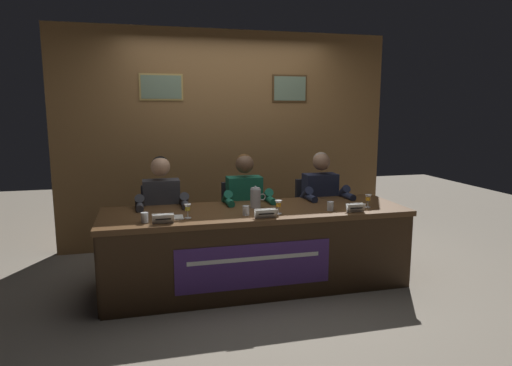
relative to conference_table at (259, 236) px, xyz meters
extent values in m
plane|color=gray|center=(0.00, 0.11, -0.51)|extent=(12.00, 12.00, 0.00)
cube|color=brown|center=(0.00, 1.55, 0.79)|extent=(4.05, 0.12, 2.60)
cube|color=tan|center=(-0.78, 1.49, 1.41)|extent=(0.50, 0.02, 0.30)
cube|color=slate|center=(-0.78, 1.48, 1.41)|extent=(0.46, 0.01, 0.26)
cube|color=#4C3319|center=(0.78, 1.49, 1.41)|extent=(0.45, 0.02, 0.33)
cube|color=slate|center=(0.78, 1.48, 1.41)|extent=(0.41, 0.01, 0.29)
cube|color=brown|center=(0.00, 0.11, 0.21)|extent=(2.85, 0.87, 0.05)
cube|color=#342112|center=(0.00, -0.31, -0.16)|extent=(2.79, 0.04, 0.69)
cube|color=#342112|center=(-1.37, 0.11, -0.16)|extent=(0.08, 0.79, 0.69)
cube|color=#342112|center=(1.38, 0.11, -0.16)|extent=(0.08, 0.79, 0.69)
cube|color=#4C2D7A|center=(-0.12, -0.33, -0.16)|extent=(1.36, 0.01, 0.39)
cube|color=white|center=(-0.12, -0.33, -0.09)|extent=(1.15, 0.00, 0.04)
cylinder|color=black|center=(-0.85, 0.64, -0.50)|extent=(0.44, 0.44, 0.02)
cylinder|color=black|center=(-0.85, 0.64, -0.29)|extent=(0.05, 0.05, 0.39)
cube|color=#232328|center=(-0.85, 0.64, -0.08)|extent=(0.44, 0.44, 0.03)
cube|color=#232328|center=(-0.85, 0.84, 0.16)|extent=(0.40, 0.05, 0.44)
cylinder|color=black|center=(-0.95, 0.29, -0.28)|extent=(0.10, 0.10, 0.45)
cylinder|color=black|center=(-0.75, 0.29, -0.28)|extent=(0.10, 0.10, 0.45)
cylinder|color=black|center=(-0.95, 0.44, -0.01)|extent=(0.13, 0.34, 0.13)
cylinder|color=black|center=(-0.75, 0.44, -0.01)|extent=(0.13, 0.34, 0.13)
cube|color=#38383D|center=(-0.85, 0.61, 0.23)|extent=(0.36, 0.20, 0.48)
sphere|color=tan|center=(-0.85, 0.59, 0.60)|extent=(0.19, 0.19, 0.19)
sphere|color=black|center=(-0.85, 0.61, 0.62)|extent=(0.17, 0.17, 0.17)
cylinder|color=#38383D|center=(-1.06, 0.51, 0.25)|extent=(0.09, 0.30, 0.25)
cylinder|color=#38383D|center=(-0.64, 0.51, 0.25)|extent=(0.09, 0.30, 0.25)
cylinder|color=#38383D|center=(-1.06, 0.35, 0.27)|extent=(0.07, 0.24, 0.07)
cylinder|color=#38383D|center=(-0.64, 0.35, 0.27)|extent=(0.07, 0.24, 0.07)
cube|color=white|center=(-0.87, -0.23, 0.28)|extent=(0.18, 0.03, 0.08)
cube|color=white|center=(-0.87, -0.20, 0.28)|extent=(0.18, 0.03, 0.08)
cube|color=black|center=(-0.87, -0.23, 0.28)|extent=(0.12, 0.01, 0.01)
cylinder|color=white|center=(-0.65, -0.08, 0.24)|extent=(0.06, 0.06, 0.00)
cylinder|color=white|center=(-0.65, -0.08, 0.27)|extent=(0.01, 0.01, 0.05)
cone|color=white|center=(-0.65, -0.08, 0.33)|extent=(0.06, 0.06, 0.06)
cylinder|color=yellow|center=(-0.65, -0.08, 0.32)|extent=(0.04, 0.04, 0.04)
cylinder|color=silver|center=(-1.02, -0.14, 0.28)|extent=(0.06, 0.06, 0.08)
cylinder|color=silver|center=(-1.02, -0.14, 0.26)|extent=(0.05, 0.05, 0.05)
cylinder|color=black|center=(0.00, 0.64, -0.50)|extent=(0.44, 0.44, 0.02)
cylinder|color=black|center=(0.00, 0.64, -0.29)|extent=(0.05, 0.05, 0.39)
cube|color=#232328|center=(0.00, 0.64, -0.08)|extent=(0.44, 0.44, 0.03)
cube|color=#232328|center=(0.00, 0.84, 0.16)|extent=(0.40, 0.05, 0.44)
cylinder|color=black|center=(-0.10, 0.29, -0.28)|extent=(0.10, 0.10, 0.45)
cylinder|color=black|center=(0.10, 0.29, -0.28)|extent=(0.10, 0.10, 0.45)
cylinder|color=black|center=(-0.10, 0.44, -0.01)|extent=(0.13, 0.34, 0.13)
cylinder|color=black|center=(0.10, 0.44, -0.01)|extent=(0.13, 0.34, 0.13)
cube|color=#196047|center=(0.00, 0.61, 0.23)|extent=(0.36, 0.20, 0.48)
sphere|color=brown|center=(0.00, 0.59, 0.60)|extent=(0.19, 0.19, 0.19)
sphere|color=#593819|center=(0.00, 0.61, 0.62)|extent=(0.17, 0.17, 0.17)
cylinder|color=#196047|center=(-0.21, 0.51, 0.25)|extent=(0.09, 0.30, 0.25)
cylinder|color=#196047|center=(0.21, 0.51, 0.25)|extent=(0.09, 0.30, 0.25)
cylinder|color=#196047|center=(-0.21, 0.35, 0.27)|extent=(0.07, 0.24, 0.07)
cylinder|color=#196047|center=(0.21, 0.35, 0.27)|extent=(0.07, 0.24, 0.07)
cube|color=white|center=(0.00, -0.26, 0.28)|extent=(0.20, 0.03, 0.08)
cube|color=white|center=(0.00, -0.22, 0.28)|extent=(0.20, 0.03, 0.08)
cube|color=black|center=(0.00, -0.26, 0.28)|extent=(0.14, 0.01, 0.01)
cylinder|color=white|center=(0.15, -0.12, 0.24)|extent=(0.06, 0.06, 0.00)
cylinder|color=white|center=(0.15, -0.12, 0.27)|extent=(0.01, 0.01, 0.05)
cone|color=white|center=(0.15, -0.12, 0.33)|extent=(0.06, 0.06, 0.06)
cylinder|color=orange|center=(0.15, -0.12, 0.32)|extent=(0.04, 0.04, 0.04)
cylinder|color=silver|center=(-0.14, -0.10, 0.28)|extent=(0.06, 0.06, 0.08)
cylinder|color=silver|center=(-0.14, -0.10, 0.26)|extent=(0.05, 0.05, 0.05)
cylinder|color=black|center=(0.85, 0.64, -0.50)|extent=(0.44, 0.44, 0.02)
cylinder|color=black|center=(0.85, 0.64, -0.29)|extent=(0.05, 0.05, 0.39)
cube|color=#232328|center=(0.85, 0.64, -0.08)|extent=(0.44, 0.44, 0.03)
cube|color=#232328|center=(0.85, 0.84, 0.16)|extent=(0.40, 0.05, 0.44)
cylinder|color=black|center=(0.75, 0.29, -0.28)|extent=(0.10, 0.10, 0.45)
cylinder|color=black|center=(0.95, 0.29, -0.28)|extent=(0.10, 0.10, 0.45)
cylinder|color=black|center=(0.75, 0.44, -0.01)|extent=(0.13, 0.34, 0.13)
cylinder|color=black|center=(0.95, 0.44, -0.01)|extent=(0.13, 0.34, 0.13)
cube|color=#1E2338|center=(0.85, 0.61, 0.23)|extent=(0.36, 0.20, 0.48)
sphere|color=#8E664C|center=(0.85, 0.59, 0.60)|extent=(0.19, 0.19, 0.19)
sphere|color=gray|center=(0.85, 0.61, 0.62)|extent=(0.17, 0.17, 0.17)
cylinder|color=#1E2338|center=(0.64, 0.51, 0.25)|extent=(0.09, 0.30, 0.25)
cylinder|color=#1E2338|center=(1.06, 0.51, 0.25)|extent=(0.09, 0.30, 0.25)
cylinder|color=#1E2338|center=(0.64, 0.35, 0.27)|extent=(0.07, 0.24, 0.07)
cylinder|color=#1E2338|center=(1.06, 0.35, 0.27)|extent=(0.07, 0.24, 0.07)
cube|color=white|center=(0.86, -0.24, 0.28)|extent=(0.17, 0.03, 0.08)
cube|color=white|center=(0.86, -0.21, 0.28)|extent=(0.17, 0.03, 0.08)
cube|color=black|center=(0.86, -0.25, 0.28)|extent=(0.12, 0.01, 0.01)
cylinder|color=white|center=(1.06, -0.07, 0.24)|extent=(0.06, 0.06, 0.00)
cylinder|color=white|center=(1.06, -0.07, 0.27)|extent=(0.01, 0.01, 0.05)
cone|color=white|center=(1.06, -0.07, 0.33)|extent=(0.06, 0.06, 0.06)
cylinder|color=orange|center=(1.06, -0.07, 0.32)|extent=(0.04, 0.04, 0.04)
cylinder|color=silver|center=(0.66, -0.12, 0.28)|extent=(0.06, 0.06, 0.08)
cylinder|color=silver|center=(0.66, -0.12, 0.26)|extent=(0.05, 0.05, 0.05)
cylinder|color=silver|center=(0.02, 0.18, 0.33)|extent=(0.10, 0.10, 0.18)
cylinder|color=silver|center=(0.02, 0.18, 0.42)|extent=(0.09, 0.09, 0.01)
sphere|color=silver|center=(0.02, 0.18, 0.44)|extent=(0.02, 0.02, 0.02)
torus|color=silver|center=(0.08, 0.18, 0.33)|extent=(0.07, 0.01, 0.07)
cube|color=white|center=(-0.80, -0.05, 0.24)|extent=(0.21, 0.15, 0.01)
camera|label=1|loc=(-1.00, -3.85, 1.17)|focal=31.18mm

